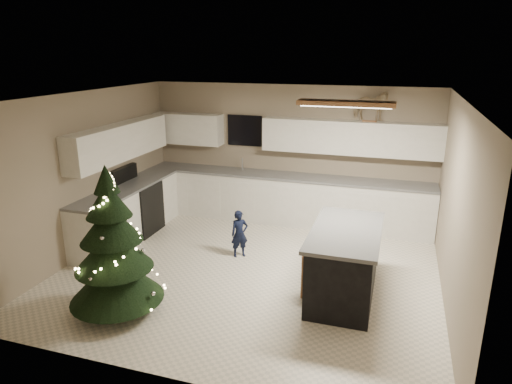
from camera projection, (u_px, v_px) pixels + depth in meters
ground_plane at (249, 271)px, 6.92m from camera, size 5.50×5.50×0.00m
room_shell at (250, 158)px, 6.40m from camera, size 5.52×5.02×2.61m
cabinetry at (230, 188)px, 8.46m from camera, size 5.50×3.20×2.00m
island at (344, 262)px, 6.12m from camera, size 0.90×1.70×0.95m
bar_stool at (313, 262)px, 6.10m from camera, size 0.34×0.34×0.65m
christmas_tree at (113, 254)px, 5.64m from camera, size 1.21×1.17×1.93m
toddler at (240, 234)px, 7.31m from camera, size 0.34×0.31×0.77m
rocking_horse at (371, 106)px, 7.94m from camera, size 0.65×0.36×0.54m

